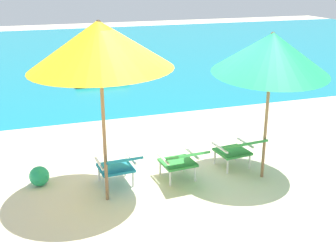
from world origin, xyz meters
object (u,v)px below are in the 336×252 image
at_px(swim_buoy, 103,83).
at_px(lounge_chair_left, 118,165).
at_px(lounge_chair_right, 238,148).
at_px(beach_umbrella_right, 272,53).
at_px(lounge_chair_center, 182,160).
at_px(beach_ball, 39,176).
at_px(beach_umbrella_left, 100,45).

xyz_separation_m(swim_buoy, lounge_chair_left, (-1.00, -6.54, 0.31)).
xyz_separation_m(lounge_chair_right, beach_umbrella_right, (0.27, -0.36, 1.65)).
height_order(lounge_chair_center, beach_ball, lounge_chair_center).
distance_m(swim_buoy, lounge_chair_center, 6.68).
relative_size(swim_buoy, lounge_chair_right, 1.73).
relative_size(beach_umbrella_right, beach_ball, 7.68).
bearing_deg(beach_ball, swim_buoy, 70.22).
height_order(beach_umbrella_right, beach_ball, beach_umbrella_right).
bearing_deg(swim_buoy, lounge_chair_center, -89.99).
xyz_separation_m(lounge_chair_center, beach_umbrella_right, (1.33, -0.23, 1.65)).
bearing_deg(swim_buoy, lounge_chair_left, -98.66).
relative_size(swim_buoy, beach_umbrella_left, 0.61).
xyz_separation_m(beach_umbrella_left, beach_umbrella_right, (2.58, -0.08, -0.24)).
relative_size(swim_buoy, lounge_chair_left, 1.77).
bearing_deg(lounge_chair_right, lounge_chair_left, 179.79).
bearing_deg(lounge_chair_left, beach_umbrella_right, -8.85).
xyz_separation_m(lounge_chair_right, beach_umbrella_left, (-2.30, -0.28, 1.89)).
relative_size(swim_buoy, beach_ball, 5.04).
xyz_separation_m(beach_umbrella_left, beach_ball, (-0.92, 0.80, -2.14)).
xyz_separation_m(lounge_chair_center, lounge_chair_right, (1.06, 0.13, 0.00)).
relative_size(lounge_chair_left, lounge_chair_right, 0.98).
height_order(lounge_chair_left, lounge_chair_center, same).
xyz_separation_m(lounge_chair_left, beach_umbrella_left, (-0.25, -0.28, 1.89)).
xyz_separation_m(lounge_chair_left, lounge_chair_right, (2.06, -0.01, 0.00)).
xyz_separation_m(swim_buoy, lounge_chair_center, (0.00, -6.67, 0.31)).
height_order(swim_buoy, beach_ball, beach_ball).
xyz_separation_m(lounge_chair_right, beach_ball, (-3.23, 0.53, -0.25)).
bearing_deg(beach_ball, beach_umbrella_right, -14.13).
bearing_deg(lounge_chair_left, swim_buoy, 81.34).
bearing_deg(beach_umbrella_left, swim_buoy, 79.69).
bearing_deg(beach_umbrella_right, lounge_chair_left, 171.15).
xyz_separation_m(lounge_chair_left, beach_umbrella_right, (2.33, -0.36, 1.65)).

